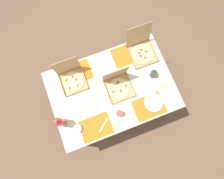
# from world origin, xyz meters

# --- Properties ---
(ground_plane) EXTENTS (6.00, 6.00, 0.00)m
(ground_plane) POSITION_xyz_m (0.00, 0.00, 0.00)
(ground_plane) COLOR brown
(dining_table) EXTENTS (1.46, 0.99, 0.72)m
(dining_table) POSITION_xyz_m (0.00, 0.00, 0.62)
(dining_table) COLOR #3F3328
(dining_table) RESTS_ON ground_plane
(placemat_near_left) EXTENTS (0.36, 0.26, 0.00)m
(placemat_near_left) POSITION_xyz_m (-0.33, -0.34, 0.72)
(placemat_near_left) COLOR orange
(placemat_near_left) RESTS_ON dining_table
(placemat_near_right) EXTENTS (0.36, 0.26, 0.00)m
(placemat_near_right) POSITION_xyz_m (0.33, -0.34, 0.72)
(placemat_near_right) COLOR orange
(placemat_near_right) RESTS_ON dining_table
(placemat_far_left) EXTENTS (0.36, 0.26, 0.00)m
(placemat_far_left) POSITION_xyz_m (-0.33, 0.34, 0.72)
(placemat_far_left) COLOR orange
(placemat_far_left) RESTS_ON dining_table
(placemat_far_right) EXTENTS (0.36, 0.26, 0.00)m
(placemat_far_right) POSITION_xyz_m (0.33, 0.34, 0.72)
(placemat_far_right) COLOR orange
(placemat_far_right) RESTS_ON dining_table
(pizza_box_edge_far) EXTENTS (0.30, 0.31, 0.34)m
(pizza_box_edge_far) POSITION_xyz_m (0.08, 0.01, 0.78)
(pizza_box_edge_far) COLOR tan
(pizza_box_edge_far) RESTS_ON dining_table
(pizza_box_corner_right) EXTENTS (0.29, 0.30, 0.33)m
(pizza_box_corner_right) POSITION_xyz_m (-0.40, 0.29, 0.77)
(pizza_box_corner_right) COLOR tan
(pizza_box_corner_right) RESTS_ON dining_table
(pizza_box_center) EXTENTS (0.31, 0.36, 0.34)m
(pizza_box_center) POSITION_xyz_m (0.51, 0.32, 0.78)
(pizza_box_center) COLOR tan
(pizza_box_center) RESTS_ON dining_table
(plate_near_right) EXTENTS (0.24, 0.24, 0.03)m
(plate_near_right) POSITION_xyz_m (-0.26, -0.07, 0.73)
(plate_near_right) COLOR white
(plate_near_right) RESTS_ON dining_table
(plate_far_left) EXTENTS (0.22, 0.22, 0.02)m
(plate_far_left) POSITION_xyz_m (0.40, -0.32, 0.73)
(plate_far_left) COLOR white
(plate_far_left) RESTS_ON dining_table
(plate_far_right) EXTENTS (0.20, 0.20, 0.03)m
(plate_far_right) POSITION_xyz_m (0.61, -0.20, 0.73)
(plate_far_right) COLOR white
(plate_far_right) RESTS_ON dining_table
(soda_bottle) EXTENTS (0.09, 0.09, 0.32)m
(soda_bottle) POSITION_xyz_m (-0.66, -0.16, 0.86)
(soda_bottle) COLOR #B2382D
(soda_bottle) RESTS_ON dining_table
(cup_dark) EXTENTS (0.08, 0.08, 0.09)m
(cup_dark) POSITION_xyz_m (0.52, -0.01, 0.77)
(cup_dark) COLOR #333338
(cup_dark) RESTS_ON dining_table
(cup_clear_left) EXTENTS (0.07, 0.07, 0.09)m
(cup_clear_left) POSITION_xyz_m (-0.03, -0.30, 0.77)
(cup_clear_left) COLOR #BF4742
(cup_clear_left) RESTS_ON dining_table
(condiment_bowl) EXTENTS (0.09, 0.09, 0.04)m
(condiment_bowl) POSITION_xyz_m (-0.52, -0.29, 0.74)
(condiment_bowl) COLOR white
(condiment_bowl) RESTS_ON dining_table
(fork_by_far_right) EXTENTS (0.16, 0.13, 0.00)m
(fork_by_far_right) POSITION_xyz_m (-0.24, -0.35, 0.73)
(fork_by_far_right) COLOR #B7B7BC
(fork_by_far_right) RESTS_ON dining_table
(fork_by_far_left) EXTENTS (0.04, 0.19, 0.00)m
(fork_by_far_left) POSITION_xyz_m (-0.01, 0.26, 0.73)
(fork_by_far_left) COLOR #B7B7BC
(fork_by_far_left) RESTS_ON dining_table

